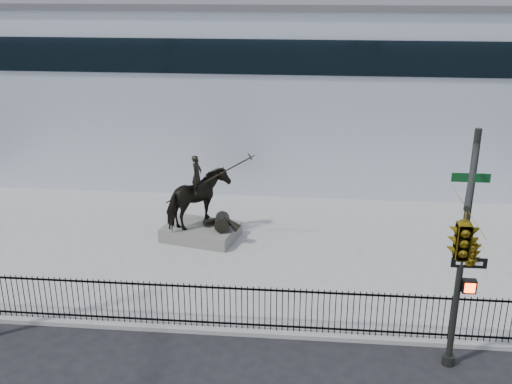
{
  "coord_description": "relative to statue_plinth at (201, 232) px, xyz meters",
  "views": [
    {
      "loc": [
        2.85,
        -14.78,
        10.67
      ],
      "look_at": [
        0.87,
        6.0,
        2.97
      ],
      "focal_mm": 42.0,
      "sensor_mm": 36.0,
      "label": 1
    }
  ],
  "objects": [
    {
      "name": "statue_plinth",
      "position": [
        0.0,
        0.0,
        0.0
      ],
      "size": [
        3.34,
        2.66,
        0.55
      ],
      "primitive_type": "cube",
      "rotation": [
        0.0,
        0.0,
        -0.23
      ],
      "color": "#63605A",
      "rests_on": "plaza"
    },
    {
      "name": "equestrian_statue",
      "position": [
        0.06,
        -0.01,
        1.44
      ],
      "size": [
        3.7,
        2.73,
        3.21
      ],
      "rotation": [
        0.0,
        0.0,
        -0.23
      ],
      "color": "black",
      "rests_on": "statue_plinth"
    },
    {
      "name": "ground",
      "position": [
        1.63,
        -7.82,
        -0.43
      ],
      "size": [
        120.0,
        120.0,
        0.0
      ],
      "primitive_type": "plane",
      "color": "black",
      "rests_on": "ground"
    },
    {
      "name": "building",
      "position": [
        1.63,
        12.18,
        4.07
      ],
      "size": [
        44.0,
        14.0,
        9.0
      ],
      "primitive_type": "cube",
      "color": "silver",
      "rests_on": "ground"
    },
    {
      "name": "plaza",
      "position": [
        1.63,
        -0.82,
        -0.35
      ],
      "size": [
        30.0,
        12.0,
        0.15
      ],
      "primitive_type": "cube",
      "color": "gray",
      "rests_on": "ground"
    },
    {
      "name": "picket_fence",
      "position": [
        1.63,
        -6.57,
        0.48
      ],
      "size": [
        22.1,
        0.1,
        1.5
      ],
      "color": "black",
      "rests_on": "plaza"
    },
    {
      "name": "traffic_signal_right",
      "position": [
        8.09,
        -9.83,
        4.42
      ],
      "size": [
        2.17,
        6.86,
        7.0
      ],
      "color": "black",
      "rests_on": "ground"
    }
  ]
}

